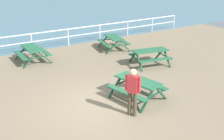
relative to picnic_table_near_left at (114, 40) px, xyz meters
name	(u,v)px	position (x,y,z in m)	size (l,w,h in m)	color
ground_plane	(98,107)	(-4.28, -5.53, -0.68)	(30.00, 24.00, 0.20)	gray
seaward_railing	(31,39)	(-4.28, 2.22, 0.18)	(23.07, 0.07, 1.08)	white
picnic_table_near_left	(114,40)	(0.00, 0.00, 0.00)	(1.86, 2.08, 0.80)	#286B47
picnic_table_mid_centre	(138,84)	(-2.76, -5.89, 0.00)	(1.85, 2.07, 0.80)	#286B47
picnic_table_seaward	(150,54)	(0.07, -3.26, 0.00)	(2.08, 1.86, 0.80)	#286B47
picnic_table_corner	(32,51)	(-4.79, 0.42, 0.00)	(1.55, 1.81, 0.80)	#286B47
visitor	(133,90)	(-3.66, -6.76, 0.36)	(0.37, 0.45, 1.66)	#4C4233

